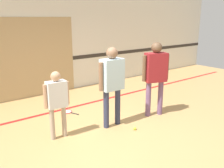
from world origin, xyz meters
name	(u,v)px	position (x,y,z in m)	size (l,w,h in m)	color
ground_plane	(106,129)	(0.00, 0.00, 0.00)	(16.00, 16.00, 0.00)	tan
wall_back	(41,42)	(0.00, 3.20, 1.60)	(16.00, 0.07, 3.20)	silver
wall_panel	(24,59)	(-0.56, 3.14, 1.16)	(3.12, 0.05, 2.31)	tan
floor_stripe	(69,108)	(0.00, 1.62, 0.00)	(14.40, 0.10, 0.01)	red
person_instructor	(112,79)	(0.23, 0.07, 1.07)	(0.65, 0.27, 1.72)	#2D334C
person_student_left	(57,98)	(-0.95, 0.27, 0.83)	(0.51, 0.23, 1.34)	tan
person_student_right	(156,71)	(1.41, -0.07, 1.09)	(0.64, 0.42, 1.77)	#6B4C70
racket_spare_on_floor	(67,112)	(-0.18, 1.38, 0.01)	(0.36, 0.53, 0.03)	red
tennis_ball_near_instructor	(135,128)	(0.47, -0.41, 0.03)	(0.07, 0.07, 0.07)	#CCE038
tennis_ball_by_spare_racket	(52,110)	(-0.44, 1.68, 0.03)	(0.07, 0.07, 0.07)	#CCE038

